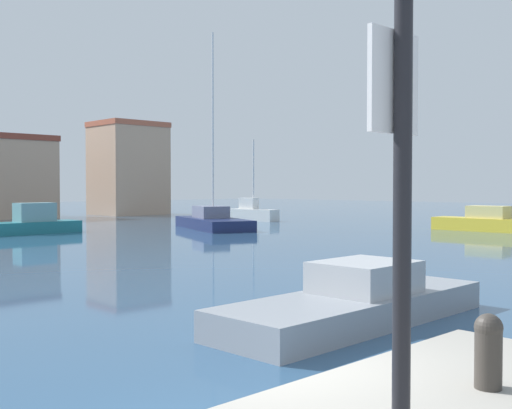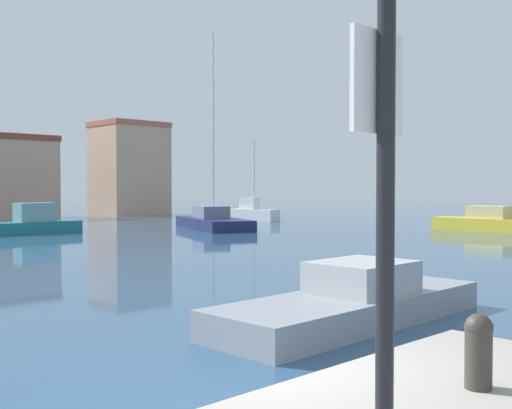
{
  "view_description": "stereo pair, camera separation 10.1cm",
  "coord_description": "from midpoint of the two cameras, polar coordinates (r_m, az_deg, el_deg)",
  "views": [
    {
      "loc": [
        -4.23,
        -4.36,
        2.72
      ],
      "look_at": [
        20.26,
        21.19,
        1.71
      ],
      "focal_mm": 44.13,
      "sensor_mm": 36.0,
      "label": 1
    },
    {
      "loc": [
        -4.16,
        -4.43,
        2.72
      ],
      "look_at": [
        20.26,
        21.19,
        1.71
      ],
      "focal_mm": 44.13,
      "sensor_mm": 36.0,
      "label": 2
    }
  ],
  "objects": [
    {
      "name": "motorboat_grey_near_pier",
      "position": [
        12.89,
        8.94,
        -8.71
      ],
      "size": [
        6.67,
        2.18,
        1.21
      ],
      "color": "gray",
      "rests_on": "water"
    },
    {
      "name": "mooring_bollard",
      "position": [
        5.82,
        19.84,
        -12.12
      ],
      "size": [
        0.24,
        0.24,
        0.64
      ],
      "color": "#38332D",
      "rests_on": "pier_quay"
    },
    {
      "name": "motorboat_teal_center_channel",
      "position": [
        38.48,
        -19.81,
        -1.61
      ],
      "size": [
        5.9,
        1.87,
        1.78
      ],
      "color": "#1E707A",
      "rests_on": "water"
    },
    {
      "name": "water",
      "position": [
        31.17,
        -5.57,
        -3.38
      ],
      "size": [
        160.0,
        160.0,
        0.0
      ],
      "primitive_type": "plane",
      "color": "#2D5175",
      "rests_on": "ground"
    },
    {
      "name": "sailboat_white_far_left",
      "position": [
        49.84,
        -0.36,
        -0.73
      ],
      "size": [
        1.73,
        4.38,
        6.44
      ],
      "color": "white",
      "rests_on": "water"
    },
    {
      "name": "waterfront_apartments",
      "position": [
        62.32,
        -11.54,
        3.22
      ],
      "size": [
        6.24,
        5.57,
        8.94
      ],
      "color": "tan",
      "rests_on": "ground"
    },
    {
      "name": "motorboat_yellow_distant_north",
      "position": [
        40.72,
        20.14,
        -1.5
      ],
      "size": [
        1.91,
        6.56,
        1.55
      ],
      "color": "gold",
      "rests_on": "water"
    },
    {
      "name": "sailboat_navy_inner_mooring",
      "position": [
        40.74,
        -4.02,
        -1.45
      ],
      "size": [
        5.52,
        8.5,
        12.6
      ],
      "color": "#19234C",
      "rests_on": "water"
    }
  ]
}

